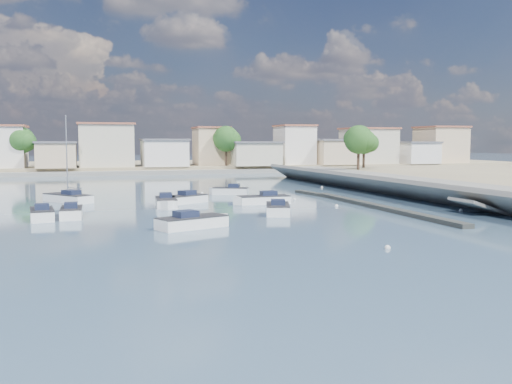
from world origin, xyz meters
TOP-DOWN VIEW (x-y plane):
  - ground at (0.00, 40.00)m, footprint 400.00×400.00m
  - seawall_walkway at (18.50, 13.00)m, footprint 5.00×90.00m
  - breakwater at (6.90, 12.69)m, footprint 2.00×31.02m
  - far_shore_land at (0.00, 92.00)m, footprint 160.00×40.00m
  - far_shore_quay at (0.00, 71.00)m, footprint 160.00×2.50m
  - far_town at (10.71, 76.92)m, footprint 113.01×12.80m
  - shore_trees at (8.34, 68.11)m, footprint 74.56×38.32m
  - motorboat_a at (-19.87, 11.61)m, footprint 1.73×4.70m
  - motorboat_b at (-3.02, 9.18)m, footprint 3.26×5.36m
  - motorboat_c at (-2.19, 16.75)m, footprint 5.68×2.05m
  - motorboat_d at (-9.69, 19.24)m, footprint 5.24×4.40m
  - motorboat_e at (-22.12, 11.19)m, footprint 2.18×4.94m
  - motorboat_f at (-2.84, 27.56)m, footprint 4.51×3.22m
  - motorboat_g at (-11.52, 16.86)m, footprint 2.23×5.51m
  - motorboat_h at (-11.26, 3.16)m, footprint 5.62×3.74m
  - sailboat at (-20.70, 24.12)m, footprint 5.13×5.91m
  - mooring_buoys at (3.82, 15.49)m, footprint 18.99×42.01m

SIDE VIEW (x-z plane):
  - ground at x=0.00m, z-range 0.00..0.00m
  - mooring_buoys at x=3.82m, z-range -0.12..0.22m
  - breakwater at x=6.90m, z-range 0.00..0.35m
  - motorboat_d at x=-9.69m, z-range -0.36..1.12m
  - motorboat_b at x=-3.02m, z-range -0.36..1.12m
  - motorboat_f at x=-2.84m, z-range -0.36..1.12m
  - motorboat_e at x=-22.12m, z-range -0.36..1.12m
  - motorboat_h at x=-11.26m, z-range -0.36..1.12m
  - motorboat_a at x=-19.87m, z-range -0.36..1.12m
  - motorboat_c at x=-2.19m, z-range -0.36..1.12m
  - motorboat_g at x=-11.52m, z-range -0.36..1.12m
  - far_shore_quay at x=0.00m, z-range 0.00..0.80m
  - sailboat at x=-20.70m, z-range -4.09..4.91m
  - far_shore_land at x=0.00m, z-range 0.00..1.40m
  - seawall_walkway at x=18.50m, z-range 0.00..1.80m
  - far_town at x=10.71m, z-range 0.76..9.11m
  - shore_trees at x=8.34m, z-range 2.26..10.18m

